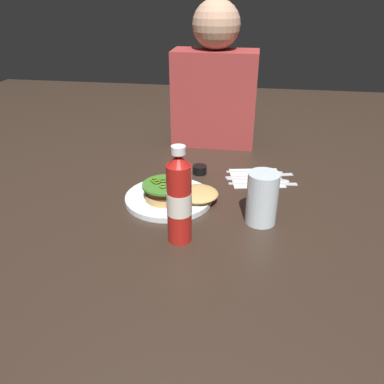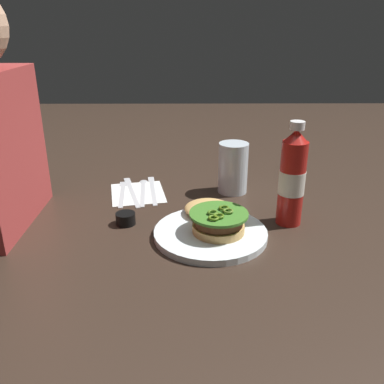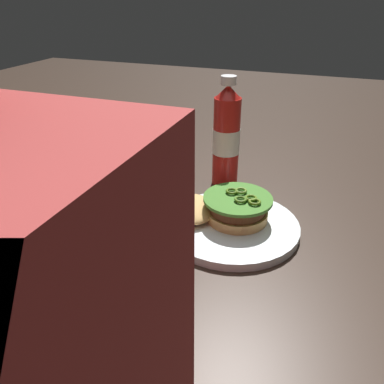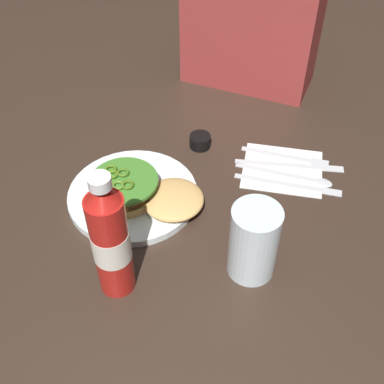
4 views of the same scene
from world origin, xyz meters
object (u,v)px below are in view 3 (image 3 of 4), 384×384
Objects in this scene: dinner_plate at (231,226)px; condiment_cup at (156,281)px; napkin at (57,259)px; spoon_utensil at (45,249)px; water_glass at (124,162)px; steak_knife at (54,240)px; fork_utensil at (34,271)px; ketchup_bottle at (226,137)px; butter_knife at (36,261)px; burger_sandwich at (219,208)px.

condiment_cup is at bearing 72.20° from dinner_plate.
napkin is 0.81× the size of spoon_utensil.
water_glass reaches higher than spoon_utensil.
water_glass reaches higher than condiment_cup.
dinner_plate reaches higher than steak_knife.
fork_utensil is at bearing 106.53° from steak_knife.
steak_knife is at bearing 28.05° from dinner_plate.
water_glass is at bearing -89.62° from fork_utensil.
dinner_plate is 0.32m from steak_knife.
steak_knife is (0.22, 0.34, -0.11)m from ketchup_bottle.
butter_knife is (0.02, 0.02, 0.00)m from napkin.
dinner_plate is 1.80× the size of water_glass.
fork_utensil is (-0.02, 0.08, 0.00)m from steak_knife.
burger_sandwich is 0.97× the size of butter_knife.
steak_knife is (0.02, 0.23, -0.06)m from water_glass.
condiment_cup is 0.21× the size of butter_knife.
spoon_utensil is 0.03m from butter_knife.
dinner_plate is 0.34m from butter_knife.
condiment_cup is at bearing 168.53° from steak_knife.
burger_sandwich is 1.32× the size of napkin.
water_glass is (0.26, -0.07, 0.06)m from dinner_plate.
dinner_plate is 5.46× the size of condiment_cup.
fork_utensil is at bearing 90.38° from water_glass.
steak_knife and fork_utensil have the same top height.
ketchup_bottle reaches higher than fork_utensil.
steak_knife and spoon_utensil have the same top height.
dinner_plate is 0.31m from napkin.
burger_sandwich is at bearing -143.41° from spoon_utensil.
ketchup_bottle reaches higher than water_glass.
condiment_cup reaches higher than spoon_utensil.
condiment_cup is (0.03, 0.21, -0.02)m from burger_sandwich.
napkin is 0.05m from fork_utensil.
spoon_utensil is (0.22, -0.02, -0.01)m from condiment_cup.
water_glass is at bearing 30.35° from ketchup_bottle.
napkin is (0.25, 0.19, -0.01)m from dinner_plate.
steak_knife is at bearing 32.30° from burger_sandwich.
burger_sandwich is 0.30m from napkin.
fork_utensil reaches higher than napkin.
dinner_plate is 1.55× the size of napkin.
dinner_plate reaches higher than napkin.
water_glass reaches higher than fork_utensil.
fork_utensil is (0.20, 0.04, -0.01)m from condiment_cup.
condiment_cup is 0.25× the size of fork_utensil.
steak_knife is 0.06m from butter_knife.
ketchup_bottle reaches higher than napkin.
condiment_cup is (-0.00, 0.38, -0.10)m from ketchup_bottle.
ketchup_bottle is at bearing -89.27° from condiment_cup.
fork_utensil is at bearing 112.03° from spoon_utensil.
condiment_cup is 0.28× the size of napkin.
condiment_cup is at bearing 90.73° from ketchup_bottle.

